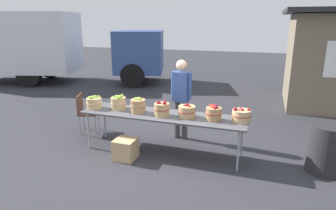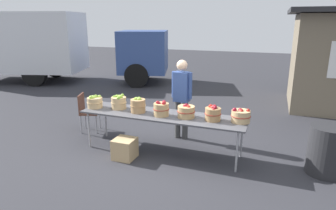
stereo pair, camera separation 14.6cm
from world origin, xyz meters
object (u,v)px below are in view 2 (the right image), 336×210
apple_basket_red_1 (186,111)px  apple_basket_green_0 (95,102)px  market_table (162,116)px  produce_crate (125,149)px  apple_basket_red_2 (213,113)px  apple_basket_red_3 (241,116)px  apple_basket_green_1 (119,102)px  vendor_adult (182,93)px  folding_chair (87,109)px  apple_basket_red_0 (161,109)px  trash_barrel (327,150)px  box_truck (55,45)px  apple_basket_green_2 (138,105)px

apple_basket_red_1 → apple_basket_green_0: bearing=-178.7°
market_table → produce_crate: size_ratio=8.30×
apple_basket_red_2 → apple_basket_red_3: bearing=9.8°
apple_basket_green_0 → apple_basket_green_1: bearing=11.5°
apple_basket_red_3 → vendor_adult: vendor_adult is taller
market_table → folding_chair: size_ratio=3.60×
apple_basket_red_1 → apple_basket_red_3: apple_basket_red_3 is taller
market_table → apple_basket_red_0: bearing=-80.8°
apple_basket_red_3 → folding_chair: (-3.41, 0.36, -0.35)m
apple_basket_red_1 → folding_chair: (-2.47, 0.45, -0.36)m
apple_basket_red_2 → apple_basket_red_3: size_ratio=0.85×
apple_basket_green_0 → folding_chair: apple_basket_green_0 is taller
vendor_adult → trash_barrel: size_ratio=2.06×
apple_basket_red_0 → apple_basket_green_1: bearing=172.8°
apple_basket_red_0 → produce_crate: (-0.55, -0.42, -0.69)m
market_table → box_truck: box_truck is taller
vendor_adult → apple_basket_red_2: bearing=140.5°
apple_basket_green_1 → box_truck: box_truck is taller
apple_basket_green_2 → apple_basket_red_2: 1.42m
apple_basket_green_0 → folding_chair: (-0.58, 0.49, -0.36)m
apple_basket_green_0 → apple_basket_red_2: 2.37m
vendor_adult → produce_crate: 1.64m
apple_basket_red_3 → vendor_adult: size_ratio=0.20×
apple_basket_green_1 → market_table: bearing=-2.5°
apple_basket_green_1 → apple_basket_red_2: apple_basket_green_1 is taller
produce_crate → trash_barrel: bearing=11.5°
apple_basket_red_3 → produce_crate: bearing=-163.6°
apple_basket_red_1 → apple_basket_red_2: size_ratio=1.12×
produce_crate → folding_chair: bearing=147.5°
trash_barrel → apple_basket_green_0: bearing=-176.8°
apple_basket_red_0 → folding_chair: bearing=165.7°
apple_basket_red_3 → folding_chair: 3.45m
apple_basket_red_2 → trash_barrel: (1.85, 0.18, -0.47)m
apple_basket_green_2 → apple_basket_red_2: size_ratio=1.04×
apple_basket_red_2 → market_table: bearing=179.6°
apple_basket_green_1 → folding_chair: bearing=159.7°
vendor_adult → apple_basket_green_1: bearing=39.3°
apple_basket_green_0 → apple_basket_red_0: (1.43, -0.02, 0.01)m
vendor_adult → box_truck: size_ratio=0.21×
apple_basket_red_3 → apple_basket_red_1: bearing=-174.6°
apple_basket_red_0 → apple_basket_red_2: apple_basket_red_0 is taller
box_truck → apple_basket_red_0: bearing=-54.2°
apple_basket_green_1 → apple_basket_red_2: 1.88m
apple_basket_red_0 → trash_barrel: bearing=5.3°
trash_barrel → apple_basket_red_2: bearing=-174.3°
market_table → apple_basket_green_2: bearing=-175.9°
box_truck → trash_barrel: size_ratio=9.86×
produce_crate → apple_basket_red_3: bearing=16.4°
apple_basket_red_1 → apple_basket_red_2: apple_basket_red_2 is taller
apple_basket_red_2 → vendor_adult: size_ratio=0.17×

